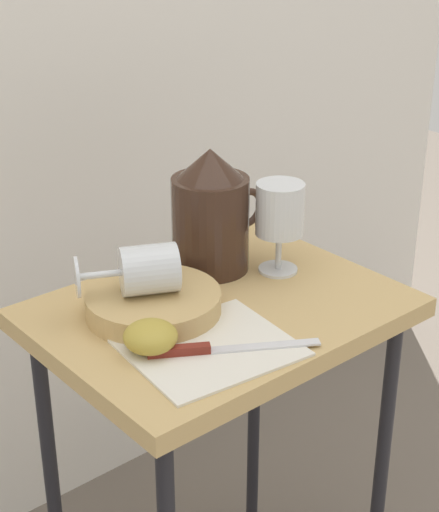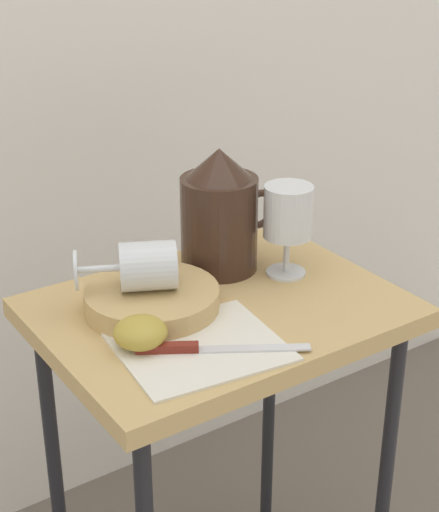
{
  "view_description": "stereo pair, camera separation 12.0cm",
  "coord_description": "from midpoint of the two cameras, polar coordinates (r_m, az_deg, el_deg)",
  "views": [
    {
      "loc": [
        -0.7,
        -0.83,
        1.27
      ],
      "look_at": [
        0.0,
        0.0,
        0.76
      ],
      "focal_mm": 57.6,
      "sensor_mm": 36.0,
      "label": 1
    },
    {
      "loc": [
        -0.61,
        -0.91,
        1.27
      ],
      "look_at": [
        0.0,
        0.0,
        0.76
      ],
      "focal_mm": 57.6,
      "sensor_mm": 36.0,
      "label": 2
    }
  ],
  "objects": [
    {
      "name": "apple_half_left",
      "position": [
        1.11,
        -2.45,
        -5.41
      ],
      "size": [
        0.07,
        0.07,
        0.04
      ],
      "primitive_type": "ellipsoid",
      "color": "#B29938",
      "rests_on": "linen_napkin"
    },
    {
      "name": "wine_glass_tipped_near",
      "position": [
        1.19,
        -2.36,
        -0.78
      ],
      "size": [
        0.16,
        0.12,
        0.07
      ],
      "color": "silver",
      "rests_on": "basket_tray"
    },
    {
      "name": "table",
      "position": [
        1.28,
        2.71,
        -6.58
      ],
      "size": [
        0.53,
        0.4,
        0.68
      ],
      "color": "tan",
      "rests_on": "ground_plane"
    },
    {
      "name": "wine_glass_upright",
      "position": [
        1.3,
        7.43,
        2.68
      ],
      "size": [
        0.08,
        0.08,
        0.15
      ],
      "color": "silver",
      "rests_on": "table"
    },
    {
      "name": "pitcher",
      "position": [
        1.32,
        2.62,
        2.4
      ],
      "size": [
        0.18,
        0.12,
        0.2
      ],
      "color": "#382319",
      "rests_on": "table"
    },
    {
      "name": "knife",
      "position": [
        1.11,
        1.53,
        -6.49
      ],
      "size": [
        0.21,
        0.14,
        0.01
      ],
      "color": "silver",
      "rests_on": "linen_napkin"
    },
    {
      "name": "basket_tray",
      "position": [
        1.21,
        -1.88,
        -3.12
      ],
      "size": [
        0.2,
        0.2,
        0.03
      ],
      "primitive_type": "cylinder",
      "color": "tan",
      "rests_on": "table"
    },
    {
      "name": "linen_napkin",
      "position": [
        1.12,
        1.69,
        -6.41
      ],
      "size": [
        0.24,
        0.21,
        0.0
      ],
      "primitive_type": "cube",
      "rotation": [
        0.0,
        0.0,
        -0.11
      ],
      "color": "silver",
      "rests_on": "table"
    }
  ]
}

